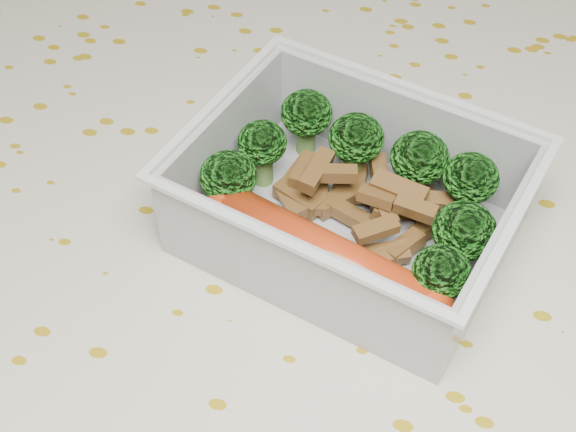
# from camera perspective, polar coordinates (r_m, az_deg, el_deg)

# --- Properties ---
(dining_table) EXTENTS (1.40, 0.90, 0.75)m
(dining_table) POSITION_cam_1_polar(r_m,az_deg,el_deg) (0.51, -0.30, -9.29)
(dining_table) COLOR brown
(dining_table) RESTS_ON ground
(tablecloth) EXTENTS (1.46, 0.96, 0.19)m
(tablecloth) POSITION_cam_1_polar(r_m,az_deg,el_deg) (0.47, -0.32, -5.99)
(tablecloth) COLOR beige
(tablecloth) RESTS_ON dining_table
(lunch_container) EXTENTS (0.20, 0.18, 0.06)m
(lunch_container) POSITION_cam_1_polar(r_m,az_deg,el_deg) (0.43, 4.42, 0.48)
(lunch_container) COLOR silver
(lunch_container) RESTS_ON tablecloth
(broccoli_florets) EXTENTS (0.16, 0.13, 0.04)m
(broccoli_florets) POSITION_cam_1_polar(r_m,az_deg,el_deg) (0.44, 5.87, 2.86)
(broccoli_florets) COLOR #608C3F
(broccoli_florets) RESTS_ON lunch_container
(meat_pile) EXTENTS (0.10, 0.08, 0.03)m
(meat_pile) POSITION_cam_1_polar(r_m,az_deg,el_deg) (0.45, 5.10, 1.17)
(meat_pile) COLOR brown
(meat_pile) RESTS_ON lunch_container
(sausage) EXTENTS (0.14, 0.06, 0.03)m
(sausage) POSITION_cam_1_polar(r_m,az_deg,el_deg) (0.41, 2.55, -2.78)
(sausage) COLOR #B53210
(sausage) RESTS_ON lunch_container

